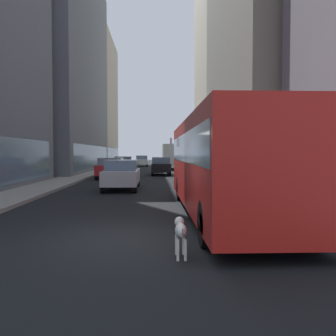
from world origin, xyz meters
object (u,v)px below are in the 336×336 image
Objects in this scene: car_yellow_taxi at (123,164)px; pedestrian_with_handbag at (272,176)px; transit_bus at (223,160)px; box_truck at (172,156)px; car_silver_sedan at (122,174)px; car_black_suv at (161,166)px; car_white_van at (142,161)px; dalmatian_dog at (181,230)px; car_red_coupe at (111,168)px.

car_yellow_taxi is 26.47m from pedestrian_with_handbag.
transit_bus and box_truck have the same top height.
car_silver_sedan is 13.27m from car_black_suv.
car_yellow_taxi is 0.53× the size of box_truck.
dalmatian_dog is at bearing -87.29° from car_white_van.
car_black_suv reaches higher than dalmatian_dog.
car_silver_sedan is at bearing -79.58° from car_red_coupe.
car_white_van is 40.15m from pedestrian_with_handbag.
car_white_van reaches higher than dalmatian_dog.
pedestrian_with_handbag is at bearing -76.50° from car_black_suv.
pedestrian_with_handbag is (6.71, -4.92, 0.19)m from car_silver_sedan.
box_truck is at bearing 95.16° from pedestrian_with_handbag.
transit_bus is 9.21m from car_silver_sedan.
car_white_van is at bearing 83.68° from car_yellow_taxi.
car_black_suv is 2.59× the size of pedestrian_with_handbag.
dalmatian_dog is at bearing -83.39° from car_yellow_taxi.
car_white_van is 0.55× the size of box_truck.
car_silver_sedan is at bearing -85.47° from car_yellow_taxi.
car_black_suv is (-1.60, 21.29, -0.96)m from transit_bus.
car_white_van and car_red_coupe have the same top height.
car_silver_sedan is (-4.00, 8.24, -0.95)m from transit_bus.
transit_bus is 4.35m from pedestrian_with_handbag.
car_silver_sedan is 1.07× the size of car_black_suv.
transit_bus is 43.10m from car_white_van.
car_silver_sedan is 20.27m from car_yellow_taxi.
car_white_van is 2.44× the size of pedestrian_with_handbag.
car_silver_sedan is 8.85m from car_red_coupe.
car_black_suv is 4.55× the size of dalmatian_dog.
transit_bus is 2.91× the size of car_yellow_taxi.
dalmatian_dog is 9.34m from pedestrian_with_handbag.
car_red_coupe is 1.05× the size of car_black_suv.
dalmatian_dog is at bearing -80.22° from car_silver_sedan.
dalmatian_dog is 0.57× the size of pedestrian_with_handbag.
transit_bus is at bearing -64.11° from car_silver_sedan.
car_yellow_taxi is at bearing -138.83° from box_truck.
car_red_coupe is at bearing 100.03° from dalmatian_dog.
box_truck is at bearing 90.00° from transit_bus.
car_white_van is at bearing 112.72° from box_truck.
car_red_coupe is (-1.60, -25.96, 0.00)m from car_white_van.
box_truck reaches higher than car_silver_sedan.
pedestrian_with_handbag is at bearing -58.61° from car_red_coupe.
car_red_coupe is at bearing 100.42° from car_silver_sedan.
transit_bus is at bearing -90.00° from box_truck.
car_silver_sedan reaches higher than dalmatian_dog.
box_truck is (5.60, 4.90, 0.85)m from car_yellow_taxi.
car_silver_sedan is 1.02× the size of car_red_coupe.
car_yellow_taxi is 7.49m from box_truck.
transit_bus reaches higher than car_red_coupe.
car_black_suv is 18.49m from pedestrian_with_handbag.
pedestrian_with_handbag is at bearing 50.71° from transit_bus.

